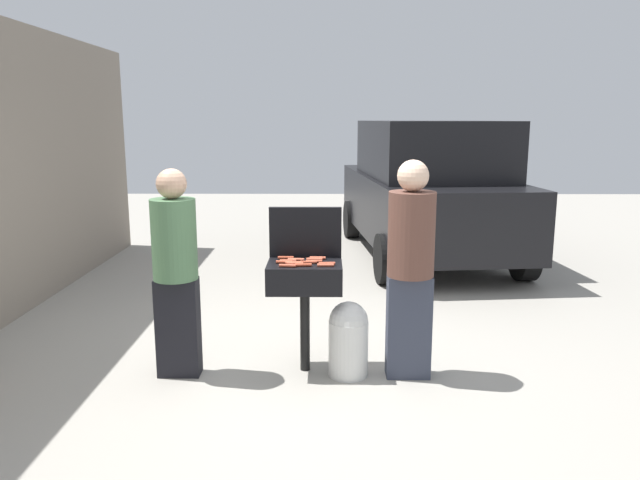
{
  "coord_description": "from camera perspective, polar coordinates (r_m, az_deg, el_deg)",
  "views": [
    {
      "loc": [
        0.18,
        -4.8,
        2.05
      ],
      "look_at": [
        0.13,
        0.44,
        1.0
      ],
      "focal_mm": 34.1,
      "sensor_mm": 36.0,
      "label": 1
    }
  ],
  "objects": [
    {
      "name": "hot_dog_3",
      "position": [
        5.01,
        -3.23,
        -1.67
      ],
      "size": [
        0.13,
        0.03,
        0.03
      ],
      "primitive_type": "cylinder",
      "rotation": [
        0.0,
        1.57,
        -0.02
      ],
      "color": "#AD4228",
      "rests_on": "bbq_grill"
    },
    {
      "name": "hot_dog_1",
      "position": [
        4.99,
        -0.22,
        -1.69
      ],
      "size": [
        0.13,
        0.03,
        0.03
      ],
      "primitive_type": "cylinder",
      "rotation": [
        0.0,
        1.57,
        -0.04
      ],
      "color": "#C6593D",
      "rests_on": "bbq_grill"
    },
    {
      "name": "grill_lid_open",
      "position": [
        5.05,
        -1.38,
        0.74
      ],
      "size": [
        0.6,
        0.05,
        0.42
      ],
      "primitive_type": "cube",
      "color": "black",
      "rests_on": "bbq_grill"
    },
    {
      "name": "hot_dog_2",
      "position": [
        4.75,
        -1.57,
        -2.36
      ],
      "size": [
        0.13,
        0.04,
        0.03
      ],
      "primitive_type": "cylinder",
      "rotation": [
        0.0,
        1.57,
        0.09
      ],
      "color": "#AD4228",
      "rests_on": "bbq_grill"
    },
    {
      "name": "hot_dog_10",
      "position": [
        4.94,
        -0.53,
        -1.82
      ],
      "size": [
        0.13,
        0.03,
        0.03
      ],
      "primitive_type": "cylinder",
      "rotation": [
        0.0,
        1.57,
        -0.02
      ],
      "color": "#C6593D",
      "rests_on": "bbq_grill"
    },
    {
      "name": "bbq_grill",
      "position": [
        4.91,
        -1.44,
        -3.78
      ],
      "size": [
        0.6,
        0.44,
        0.91
      ],
      "color": "black",
      "rests_on": "ground"
    },
    {
      "name": "hot_dog_11",
      "position": [
        4.74,
        -3.07,
        -2.42
      ],
      "size": [
        0.13,
        0.04,
        0.03
      ],
      "primitive_type": "cylinder",
      "rotation": [
        0.0,
        1.57,
        -0.1
      ],
      "color": "#B74C33",
      "rests_on": "bbq_grill"
    },
    {
      "name": "hot_dog_13",
      "position": [
        4.94,
        -2.27,
        -1.85
      ],
      "size": [
        0.13,
        0.04,
        0.03
      ],
      "primitive_type": "cylinder",
      "rotation": [
        0.0,
        1.57,
        -0.12
      ],
      "color": "#C6593D",
      "rests_on": "bbq_grill"
    },
    {
      "name": "hot_dog_6",
      "position": [
        4.82,
        -2.5,
        -2.16
      ],
      "size": [
        0.13,
        0.04,
        0.03
      ],
      "primitive_type": "cylinder",
      "rotation": [
        0.0,
        1.57,
        0.12
      ],
      "color": "#C6593D",
      "rests_on": "bbq_grill"
    },
    {
      "name": "hot_dog_5",
      "position": [
        4.8,
        0.65,
        -2.22
      ],
      "size": [
        0.13,
        0.04,
        0.03
      ],
      "primitive_type": "cylinder",
      "rotation": [
        0.0,
        1.57,
        0.08
      ],
      "color": "#B74C33",
      "rests_on": "bbq_grill"
    },
    {
      "name": "hot_dog_8",
      "position": [
        4.87,
        -0.56,
        -2.02
      ],
      "size": [
        0.13,
        0.03,
        0.03
      ],
      "primitive_type": "cylinder",
      "rotation": [
        0.0,
        1.57,
        0.0
      ],
      "color": "#B74C33",
      "rests_on": "bbq_grill"
    },
    {
      "name": "person_left",
      "position": [
        4.92,
        -13.42,
        -2.38
      ],
      "size": [
        0.35,
        0.35,
        1.68
      ],
      "rotation": [
        0.0,
        0.0,
        0.27
      ],
      "color": "black",
      "rests_on": "ground"
    },
    {
      "name": "propane_tank",
      "position": [
        4.95,
        2.68,
        -9.12
      ],
      "size": [
        0.32,
        0.32,
        0.62
      ],
      "color": "silver",
      "rests_on": "ground"
    },
    {
      "name": "hot_dog_0",
      "position": [
        4.89,
        -3.03,
        -1.97
      ],
      "size": [
        0.13,
        0.03,
        0.03
      ],
      "primitive_type": "cylinder",
      "rotation": [
        0.0,
        1.57,
        0.02
      ],
      "color": "#C6593D",
      "rests_on": "bbq_grill"
    },
    {
      "name": "hot_dog_7",
      "position": [
        4.79,
        -2.34,
        -2.24
      ],
      "size": [
        0.13,
        0.03,
        0.03
      ],
      "primitive_type": "cylinder",
      "rotation": [
        0.0,
        1.57,
        -0.01
      ],
      "color": "#B74C33",
      "rests_on": "bbq_grill"
    },
    {
      "name": "hot_dog_4",
      "position": [
        4.86,
        -3.38,
        -2.08
      ],
      "size": [
        0.13,
        0.04,
        0.03
      ],
      "primitive_type": "cylinder",
      "rotation": [
        0.0,
        1.57,
        -0.1
      ],
      "color": "#AD4228",
      "rests_on": "bbq_grill"
    },
    {
      "name": "hot_dog_9",
      "position": [
        4.84,
        -1.07,
        -2.1
      ],
      "size": [
        0.13,
        0.04,
        0.03
      ],
      "primitive_type": "cylinder",
      "rotation": [
        0.0,
        1.57,
        0.11
      ],
      "color": "#B74C33",
      "rests_on": "bbq_grill"
    },
    {
      "name": "parked_minivan",
      "position": [
        9.19,
        10.04,
        4.74
      ],
      "size": [
        2.38,
        4.56,
        2.02
      ],
      "rotation": [
        0.0,
        0.0,
        3.24
      ],
      "color": "black",
      "rests_on": "ground"
    },
    {
      "name": "person_right",
      "position": [
        4.81,
        8.49,
        -2.06
      ],
      "size": [
        0.37,
        0.37,
        1.74
      ],
      "rotation": [
        0.0,
        0.0,
        3.27
      ],
      "color": "#333847",
      "rests_on": "ground"
    },
    {
      "name": "hot_dog_12",
      "position": [
        4.75,
        0.52,
        -2.37
      ],
      "size": [
        0.13,
        0.03,
        0.03
      ],
      "primitive_type": "cylinder",
      "rotation": [
        0.0,
        1.57,
        0.01
      ],
      "color": "#C6593D",
      "rests_on": "bbq_grill"
    },
    {
      "name": "ground_plane",
      "position": [
        5.22,
        -1.54,
        -11.78
      ],
      "size": [
        24.0,
        24.0,
        0.0
      ],
      "primitive_type": "plane",
      "color": "#9E998E"
    }
  ]
}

